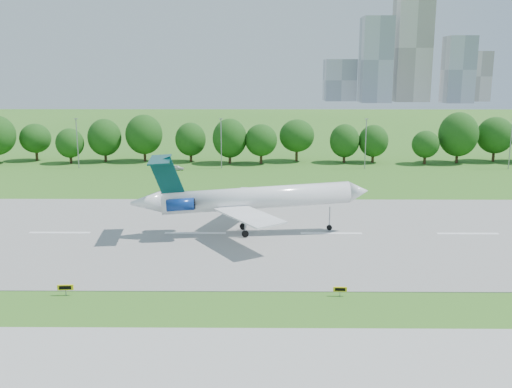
{
  "coord_description": "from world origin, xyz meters",
  "views": [
    {
      "loc": [
        -10.37,
        -55.49,
        23.45
      ],
      "look_at": [
        -11.0,
        18.0,
        7.5
      ],
      "focal_mm": 40.0,
      "sensor_mm": 36.0,
      "label": 1
    }
  ],
  "objects_px": {
    "service_vehicle_a": "(166,171)",
    "airliner": "(245,198)",
    "taxi_sign_left": "(65,288)",
    "service_vehicle_b": "(177,168)"
  },
  "relations": [
    {
      "from": "airliner",
      "to": "taxi_sign_left",
      "type": "height_order",
      "value": "airliner"
    },
    {
      "from": "taxi_sign_left",
      "to": "service_vehicle_b",
      "type": "relative_size",
      "value": 0.5
    },
    {
      "from": "service_vehicle_a",
      "to": "service_vehicle_b",
      "type": "distance_m",
      "value": 5.44
    },
    {
      "from": "service_vehicle_b",
      "to": "taxi_sign_left",
      "type": "bearing_deg",
      "value": -174.51
    },
    {
      "from": "airliner",
      "to": "service_vehicle_b",
      "type": "relative_size",
      "value": 10.15
    },
    {
      "from": "service_vehicle_a",
      "to": "airliner",
      "type": "bearing_deg",
      "value": -138.25
    },
    {
      "from": "airliner",
      "to": "taxi_sign_left",
      "type": "xyz_separation_m",
      "value": [
        -18.43,
        -23.43,
        -4.58
      ]
    },
    {
      "from": "taxi_sign_left",
      "to": "service_vehicle_b",
      "type": "xyz_separation_m",
      "value": [
        0.54,
        78.18,
        -0.29
      ]
    },
    {
      "from": "airliner",
      "to": "service_vehicle_b",
      "type": "height_order",
      "value": "airliner"
    },
    {
      "from": "taxi_sign_left",
      "to": "service_vehicle_a",
      "type": "height_order",
      "value": "service_vehicle_a"
    }
  ]
}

